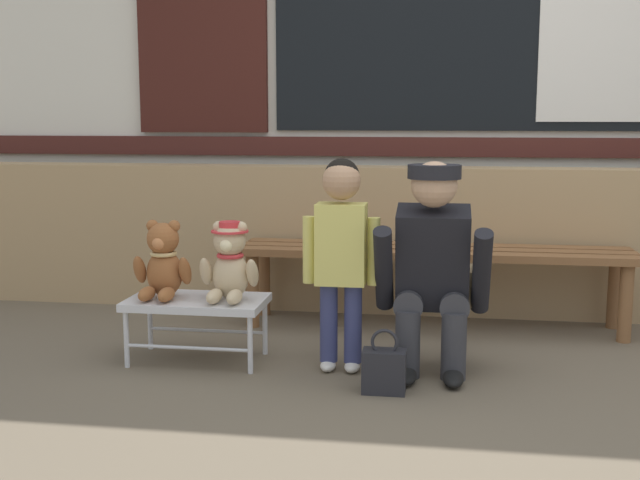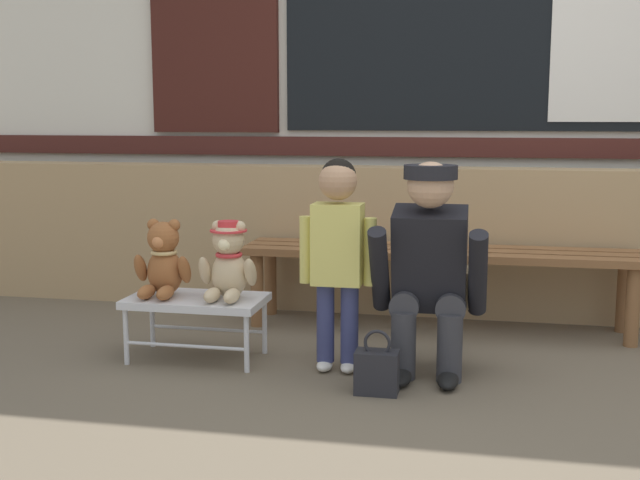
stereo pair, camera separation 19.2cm
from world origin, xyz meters
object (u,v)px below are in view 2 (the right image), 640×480
at_px(teddy_bear_plain, 163,261).
at_px(teddy_bear_with_hat, 228,262).
at_px(adult_crouching, 431,268).
at_px(wooden_bench_long, 438,261).
at_px(handbag_on_ground, 377,371).
at_px(small_display_bench, 196,304).
at_px(child_standing, 338,241).

height_order(teddy_bear_plain, teddy_bear_with_hat, same).
xyz_separation_m(teddy_bear_plain, adult_crouching, (1.26, -0.01, 0.02)).
relative_size(wooden_bench_long, teddy_bear_with_hat, 5.78).
bearing_deg(teddy_bear_plain, handbag_on_ground, -16.17).
height_order(teddy_bear_plain, handbag_on_ground, teddy_bear_plain).
distance_m(small_display_bench, handbag_on_ground, 0.97).
relative_size(wooden_bench_long, adult_crouching, 2.21).
relative_size(small_display_bench, handbag_on_ground, 2.35).
xyz_separation_m(small_display_bench, adult_crouching, (1.10, -0.01, 0.21)).
xyz_separation_m(child_standing, handbag_on_ground, (0.22, -0.27, -0.50)).
bearing_deg(teddy_bear_plain, teddy_bear_with_hat, 0.13).
height_order(teddy_bear_with_hat, adult_crouching, adult_crouching).
bearing_deg(handbag_on_ground, wooden_bench_long, 80.48).
relative_size(teddy_bear_with_hat, child_standing, 0.38).
bearing_deg(wooden_bench_long, handbag_on_ground, -99.52).
relative_size(small_display_bench, teddy_bear_with_hat, 1.76).
bearing_deg(small_display_bench, wooden_bench_long, 35.76).
distance_m(teddy_bear_with_hat, handbag_on_ground, 0.89).
height_order(small_display_bench, handbag_on_ground, small_display_bench).
xyz_separation_m(teddy_bear_plain, handbag_on_ground, (1.06, -0.31, -0.37)).
height_order(child_standing, handbag_on_ground, child_standing).
bearing_deg(teddy_bear_plain, wooden_bench_long, 32.05).
bearing_deg(wooden_bench_long, teddy_bear_plain, -147.95).
xyz_separation_m(teddy_bear_with_hat, adult_crouching, (0.94, -0.01, 0.01)).
height_order(teddy_bear_with_hat, child_standing, child_standing).
relative_size(small_display_bench, adult_crouching, 0.67).
distance_m(wooden_bench_long, teddy_bear_with_hat, 1.21).
xyz_separation_m(wooden_bench_long, teddy_bear_with_hat, (-0.92, -0.78, 0.10)).
distance_m(small_display_bench, teddy_bear_with_hat, 0.26).
bearing_deg(handbag_on_ground, child_standing, 128.91).
height_order(child_standing, adult_crouching, child_standing).
relative_size(wooden_bench_long, teddy_bear_plain, 5.78).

